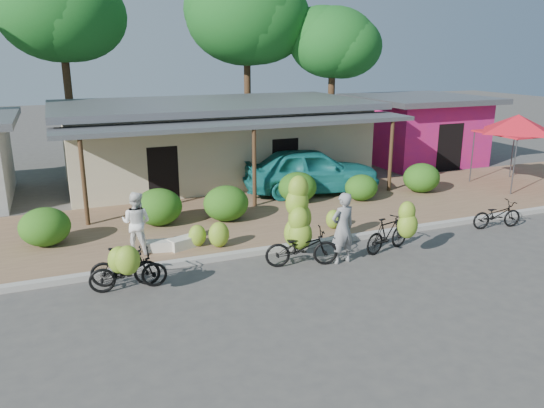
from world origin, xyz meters
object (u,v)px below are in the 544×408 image
at_px(tree_near_right, 329,41).
at_px(bike_right, 393,230).
at_px(teal_van, 311,170).
at_px(red_canopy, 518,124).
at_px(bike_center, 300,232).
at_px(bike_far_right, 497,215).
at_px(sack_far, 159,246).
at_px(tree_center_right, 242,14).
at_px(bike_left, 124,266).
at_px(bystander, 136,223).
at_px(sack_near, 184,243).
at_px(vendor, 343,228).
at_px(bike_far_left, 128,269).
at_px(tree_far_center, 55,9).

xyz_separation_m(tree_near_right, bike_right, (-5.30, -13.93, -5.25)).
bearing_deg(teal_van, red_canopy, -93.80).
height_order(bike_center, bike_far_right, bike_center).
bearing_deg(sack_far, bike_right, -21.03).
bearing_deg(tree_center_right, bike_left, -118.53).
bearing_deg(bike_right, bystander, 54.58).
bearing_deg(teal_van, bystander, 128.70).
xyz_separation_m(sack_near, teal_van, (5.91, 4.02, 0.73)).
bearing_deg(vendor, bike_right, 174.71).
bearing_deg(bike_center, teal_van, -14.56).
xyz_separation_m(tree_near_right, bike_left, (-12.40, -13.45, -5.35)).
xyz_separation_m(tree_near_right, bystander, (-11.81, -11.55, -4.94)).
distance_m(tree_near_right, bike_far_left, 19.18).
xyz_separation_m(tree_near_right, red_canopy, (3.39, -9.63, -3.29)).
bearing_deg(red_canopy, sack_near, -171.71).
bearing_deg(bike_right, sack_near, 51.54).
xyz_separation_m(sack_near, vendor, (3.66, -2.34, 0.68)).
bearing_deg(sack_near, tree_far_center, 100.40).
bearing_deg(bike_center, sack_far, 73.93).
distance_m(tree_far_center, bike_far_left, 16.56).
distance_m(bike_center, bike_far_right, 6.96).
distance_m(bike_left, bystander, 2.04).
relative_size(bike_left, sack_far, 2.25).
relative_size(red_canopy, sack_far, 4.67).
xyz_separation_m(bike_far_right, sack_near, (-9.58, 1.69, -0.17)).
distance_m(bike_center, bystander, 4.37).
relative_size(tree_near_right, teal_van, 1.49).
xyz_separation_m(tree_far_center, bike_right, (7.71, -15.43, -6.51)).
bearing_deg(bike_far_right, tree_far_center, 47.59).
bearing_deg(bike_center, tree_center_right, 0.10).
distance_m(bike_right, bystander, 6.94).
bearing_deg(red_canopy, sack_far, -172.22).
xyz_separation_m(bike_left, bike_right, (7.11, -0.47, 0.10)).
height_order(tree_near_right, bike_center, tree_near_right).
relative_size(red_canopy, bike_left, 2.07).
relative_size(tree_far_center, bike_left, 5.49).
bearing_deg(tree_near_right, sack_near, -132.20).
bearing_deg(sack_far, tree_far_center, 97.56).
xyz_separation_m(bike_far_right, vendor, (-5.92, -0.65, 0.52)).
bearing_deg(tree_near_right, tree_center_right, 153.43).
bearing_deg(bike_right, red_canopy, -79.04).
height_order(red_canopy, bike_right, red_canopy).
relative_size(sack_near, sack_far, 1.13).
height_order(tree_far_center, tree_near_right, tree_far_center).
xyz_separation_m(bike_center, bike_far_right, (6.94, 0.22, -0.42)).
bearing_deg(bike_center, vendor, -98.50).
bearing_deg(bike_center, bike_far_right, -73.88).
distance_m(vendor, bystander, 5.47).
distance_m(tree_center_right, red_canopy, 14.54).
bearing_deg(tree_near_right, red_canopy, -70.62).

